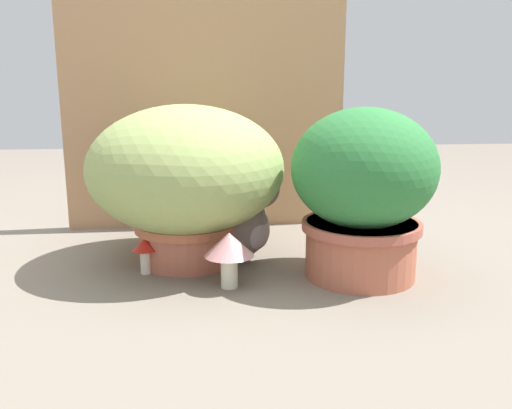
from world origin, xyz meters
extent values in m
plane|color=slate|center=(0.00, 0.00, 0.00)|extent=(6.00, 6.00, 0.00)
cube|color=tan|center=(0.02, 0.48, 0.48)|extent=(1.00, 0.03, 0.96)
cylinder|color=#B2614B|center=(-0.04, 0.06, 0.06)|extent=(0.28, 0.28, 0.12)
cylinder|color=#B96445|center=(-0.04, 0.06, 0.11)|extent=(0.31, 0.31, 0.02)
ellipsoid|color=#92A75D|center=(-0.04, 0.06, 0.28)|extent=(0.56, 0.56, 0.36)
cylinder|color=#B36047|center=(0.42, -0.11, 0.08)|extent=(0.30, 0.30, 0.15)
cylinder|color=#AE5948|center=(0.42, -0.11, 0.14)|extent=(0.32, 0.32, 0.02)
ellipsoid|color=#2C7537|center=(0.42, -0.11, 0.30)|extent=(0.38, 0.38, 0.32)
ellipsoid|color=#665752|center=(0.07, 0.07, 0.11)|extent=(0.31, 0.29, 0.22)
ellipsoid|color=gray|center=(0.15, 0.01, 0.10)|extent=(0.11, 0.12, 0.11)
sphere|color=#665752|center=(0.17, 0.01, 0.23)|extent=(0.15, 0.15, 0.11)
cone|color=#665752|center=(0.18, 0.03, 0.29)|extent=(0.05, 0.05, 0.04)
cone|color=#665752|center=(0.15, -0.02, 0.29)|extent=(0.05, 0.05, 0.04)
cylinder|color=#665752|center=(0.00, 0.17, 0.02)|extent=(0.17, 0.13, 0.07)
cylinder|color=silver|center=(-0.16, -0.03, 0.03)|extent=(0.03, 0.03, 0.07)
cone|color=red|center=(-0.16, -0.03, 0.08)|extent=(0.07, 0.07, 0.03)
cylinder|color=#E8E8C7|center=(0.07, -0.16, 0.04)|extent=(0.04, 0.04, 0.09)
cone|color=pink|center=(0.07, -0.16, 0.12)|extent=(0.13, 0.13, 0.06)
camera|label=1|loc=(0.00, -1.47, 0.51)|focal=37.71mm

